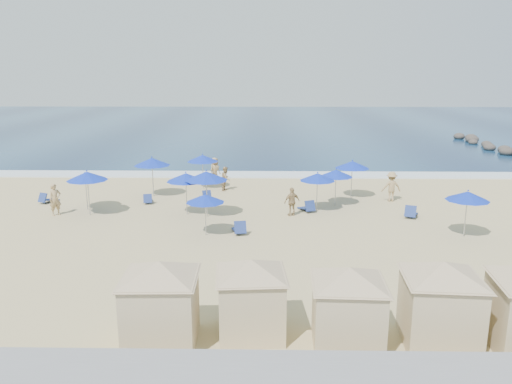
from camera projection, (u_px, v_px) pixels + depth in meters
ground at (263, 239)px, 24.46m from camera, size 160.00×160.00×0.00m
ocean at (265, 124)px, 77.92m from camera, size 160.00×80.00×0.06m
surf_line at (264, 175)px, 39.52m from camera, size 160.00×2.50×0.08m
rock_jetty at (512, 153)px, 48.15m from camera, size 2.56×26.66×0.96m
trash_bin at (245, 279)px, 18.72m from camera, size 0.95×0.95×0.77m
cabana_0 at (160, 292)px, 14.76m from camera, size 4.52×4.52×2.84m
cabana_1 at (251, 287)px, 15.24m from camera, size 4.28×4.28×2.69m
cabana_2 at (348, 297)px, 14.57m from camera, size 4.34×4.34×2.72m
cabana_3 at (441, 292)px, 14.69m from camera, size 4.54×4.54×2.86m
umbrella_0 at (85, 177)px, 29.19m from camera, size 2.00×2.00×2.28m
umbrella_1 at (87, 176)px, 28.02m from camera, size 2.30×2.30×2.61m
umbrella_2 at (152, 162)px, 32.29m from camera, size 2.33×2.33×2.66m
umbrella_3 at (186, 177)px, 28.13m from camera, size 2.20×2.20×2.51m
umbrella_4 at (203, 158)px, 34.54m from camera, size 2.17×2.17×2.47m
umbrella_5 at (206, 176)px, 27.65m from camera, size 2.38×2.38×2.70m
umbrella_6 at (205, 198)px, 24.55m from camera, size 1.92×1.92×2.18m
umbrella_7 at (317, 177)px, 28.87m from camera, size 2.06×2.06×2.35m
umbrella_8 at (336, 173)px, 30.09m from camera, size 2.03×2.03×2.31m
umbrella_9 at (352, 165)px, 31.97m from camera, size 2.20×2.20×2.50m
umbrella_10 at (468, 196)px, 24.28m from camera, size 2.10×2.10×2.40m
beach_chair_0 at (47, 199)px, 31.11m from camera, size 1.02×1.38×0.70m
beach_chair_1 at (148, 200)px, 31.04m from camera, size 0.75×1.25×0.65m
beach_chair_2 at (206, 196)px, 31.89m from camera, size 0.95×1.34×0.68m
beach_chair_3 at (239, 228)px, 25.21m from camera, size 0.84×1.43×0.74m
beach_chair_4 at (307, 207)px, 29.19m from camera, size 1.02×1.45×0.73m
beach_chair_5 at (411, 213)px, 28.01m from camera, size 1.10×1.50×0.76m
beachgoer_0 at (55, 199)px, 28.28m from camera, size 0.79×0.78×1.83m
beachgoer_1 at (226, 178)px, 34.31m from camera, size 0.77×0.91×1.65m
beachgoer_2 at (292, 202)px, 28.18m from camera, size 1.04×0.78×1.65m
beachgoer_3 at (391, 187)px, 31.34m from camera, size 1.28×0.80×1.89m
beachgoer_4 at (215, 170)px, 36.66m from camera, size 1.04×1.08×1.87m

